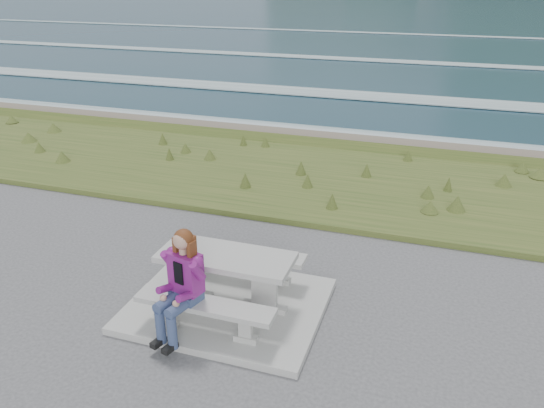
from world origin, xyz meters
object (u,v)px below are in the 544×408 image
at_px(seated_woman, 179,299).
at_px(bench_seaward, 245,256).
at_px(picnic_table, 226,265).
at_px(bench_landward, 205,309).

bearing_deg(seated_woman, bench_seaward, 95.30).
bearing_deg(bench_seaward, seated_woman, -100.24).
bearing_deg(bench_seaward, picnic_table, -90.00).
height_order(picnic_table, seated_woman, seated_woman).
relative_size(picnic_table, seated_woman, 1.28).
relative_size(picnic_table, bench_landward, 1.00).
bearing_deg(bench_landward, seated_woman, -154.93).
distance_m(picnic_table, bench_landward, 0.74).
bearing_deg(seated_woman, bench_landward, 40.61).
height_order(picnic_table, bench_landward, picnic_table).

